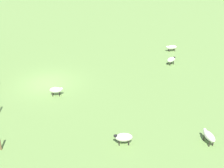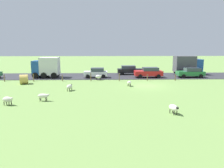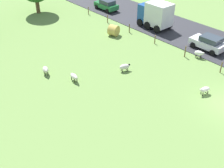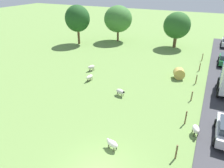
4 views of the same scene
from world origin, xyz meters
name	(u,v)px [view 4 (image 4 of 4)]	position (x,y,z in m)	size (l,w,h in m)	color
sheep_1	(91,67)	(-9.01, 14.33, 0.53)	(0.81, 1.15, 0.80)	beige
sheep_2	(120,92)	(-2.84, 9.80, 0.48)	(1.19, 0.82, 0.74)	silver
sheep_3	(112,144)	(-0.26, 2.41, 0.47)	(1.10, 0.73, 0.71)	silver
sheep_5	(196,129)	(4.97, 6.60, 0.55)	(0.78, 1.09, 0.82)	white
sheep_6	(89,77)	(-7.63, 11.54, 0.51)	(0.54, 1.19, 0.74)	silver
hay_bale_0	(179,73)	(1.95, 16.88, 0.65)	(1.31, 1.31, 1.06)	tan
tree_0	(77,19)	(-17.89, 24.83, 4.63)	(4.49, 4.49, 7.02)	brown
tree_1	(177,26)	(-1.10, 30.24, 3.85)	(4.59, 4.59, 6.11)	brown
tree_2	(118,19)	(-12.08, 29.89, 4.21)	(5.33, 5.33, 6.70)	brown
fence_post_2	(176,152)	(4.04, 3.45, 0.57)	(0.12, 0.12, 1.15)	brown
fence_post_3	(186,118)	(4.04, 7.72, 0.63)	(0.12, 0.12, 1.26)	brown
fence_post_4	(192,96)	(4.04, 11.99, 0.51)	(0.12, 0.12, 1.01)	brown
fence_post_5	(196,79)	(4.04, 16.26, 0.56)	(0.12, 0.12, 1.11)	brown
fence_post_6	(200,67)	(4.04, 20.53, 0.54)	(0.12, 0.12, 1.07)	brown
fence_post_7	(202,57)	(4.04, 24.80, 0.57)	(0.12, 0.12, 1.14)	brown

